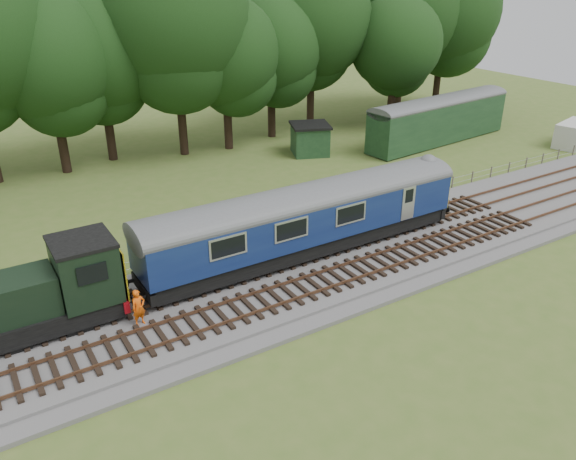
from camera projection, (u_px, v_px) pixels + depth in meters
ground at (260, 289)px, 27.39m from camera, size 120.00×120.00×0.00m
ballast at (260, 286)px, 27.31m from camera, size 70.00×7.00×0.35m
track_north at (246, 270)px, 28.28m from camera, size 67.20×2.40×0.21m
track_south at (277, 297)px, 25.98m from camera, size 67.20×2.40×0.21m
fence at (220, 253)px, 30.84m from camera, size 64.00×0.12×1.00m
tree_line at (123, 165)px, 44.26m from camera, size 70.00×8.00×18.00m
dmu_railcar at (306, 215)px, 29.07m from camera, size 18.05×2.86×3.88m
shunter_loco at (20, 302)px, 22.68m from camera, size 8.91×2.60×3.38m
worker at (139, 308)px, 23.76m from camera, size 0.68×0.52×1.67m
parked_coach at (439, 117)px, 49.18m from camera, size 15.75×4.28×3.98m
shed at (310, 139)px, 46.44m from camera, size 4.01×4.01×2.52m
caravan at (574, 134)px, 48.61m from camera, size 4.62×3.05×2.07m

